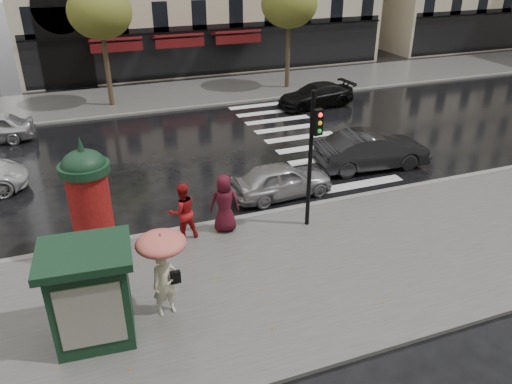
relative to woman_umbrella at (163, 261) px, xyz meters
name	(u,v)px	position (x,y,z in m)	size (l,w,h in m)	color
ground	(253,273)	(2.68, 0.94, -1.67)	(160.00, 160.00, 0.00)	black
near_sidewalk	(260,281)	(2.68, 0.44, -1.61)	(90.00, 7.00, 0.12)	#474744
far_sidewalk	(144,98)	(2.68, 19.94, -1.61)	(90.00, 6.00, 0.12)	#474744
near_kerb	(222,222)	(2.68, 3.94, -1.60)	(90.00, 0.25, 0.14)	slate
far_kerb	(153,112)	(2.68, 16.94, -1.60)	(90.00, 0.25, 0.14)	slate
zebra_crossing	(300,137)	(8.68, 10.54, -1.67)	(3.60, 11.75, 0.01)	silver
tree_far_left	(100,12)	(0.68, 18.94, 3.50)	(3.40, 3.40, 6.64)	#38281C
tree_far_right	(289,4)	(11.68, 18.94, 3.50)	(3.40, 3.40, 6.64)	#38281C
woman_umbrella	(163,261)	(0.00, 0.00, 0.00)	(1.22, 1.22, 2.35)	beige
woman_red	(183,212)	(1.23, 3.34, -0.61)	(0.91, 0.71, 1.88)	maroon
man_burgundy	(225,203)	(2.59, 3.34, -0.58)	(0.94, 0.61, 1.93)	#430D19
morris_column	(90,201)	(-1.42, 3.34, 0.26)	(1.41, 1.41, 3.78)	black
traffic_light	(313,148)	(5.27, 2.66, 1.20)	(0.32, 0.44, 4.53)	black
newsstand	(91,294)	(-1.73, -0.28, -0.29)	(2.17, 1.88, 2.45)	black
car_silver	(282,180)	(5.36, 5.14, -1.02)	(1.54, 3.83, 1.31)	#ADACB1
car_darkgrey	(372,150)	(9.90, 6.23, -0.89)	(1.66, 4.76, 1.57)	black
car_black	(316,95)	(11.65, 14.83, -1.01)	(1.84, 4.52, 1.31)	black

